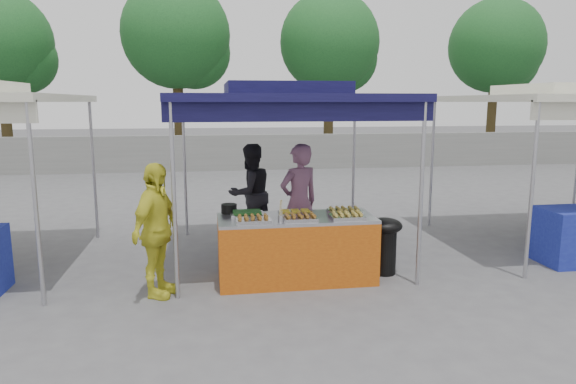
{
  "coord_description": "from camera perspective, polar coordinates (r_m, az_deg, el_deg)",
  "views": [
    {
      "loc": [
        -1.1,
        -6.42,
        2.3
      ],
      "look_at": [
        0.0,
        0.6,
        1.05
      ],
      "focal_mm": 32.0,
      "sensor_mm": 36.0,
      "label": 1
    }
  ],
  "objects": [
    {
      "name": "back_wall",
      "position": [
        17.54,
        -5.28,
        4.39
      ],
      "size": [
        40.0,
        0.25,
        1.2
      ],
      "primitive_type": "cube",
      "color": "slate",
      "rests_on": "ground_plane"
    },
    {
      "name": "main_canopy",
      "position": [
        7.47,
        -0.45,
        10.51
      ],
      "size": [
        3.2,
        3.2,
        2.57
      ],
      "color": "#A9A8AF",
      "rests_on": "ground_plane"
    },
    {
      "name": "wok_burner",
      "position": [
        7.06,
        10.68,
        -5.33
      ],
      "size": [
        0.46,
        0.46,
        0.78
      ],
      "rotation": [
        0.0,
        0.0,
        0.04
      ],
      "color": "black",
      "rests_on": "ground_plane"
    },
    {
      "name": "food_tray_fr",
      "position": [
        6.49,
        6.57,
        -2.7
      ],
      "size": [
        0.42,
        0.3,
        0.07
      ],
      "color": "#B4B3B8",
      "rests_on": "vendor_table"
    },
    {
      "name": "food_tray_fl",
      "position": [
        6.27,
        -3.89,
        -3.11
      ],
      "size": [
        0.42,
        0.3,
        0.07
      ],
      "color": "#B4B3B8",
      "rests_on": "vendor_table"
    },
    {
      "name": "cooking_pot",
      "position": [
        6.82,
        -6.57,
        -1.85
      ],
      "size": [
        0.21,
        0.21,
        0.12
      ],
      "primitive_type": "cylinder",
      "color": "black",
      "rests_on": "vendor_table"
    },
    {
      "name": "crate_left",
      "position": [
        7.32,
        -2.11,
        -7.23
      ],
      "size": [
        0.45,
        0.31,
        0.27
      ],
      "primitive_type": "cube",
      "color": "navy",
      "rests_on": "ground_plane"
    },
    {
      "name": "crate_right",
      "position": [
        7.33,
        1.95,
        -7.08
      ],
      "size": [
        0.5,
        0.35,
        0.3
      ],
      "primitive_type": "cube",
      "color": "navy",
      "rests_on": "ground_plane"
    },
    {
      "name": "vendor_woman",
      "position": [
        7.45,
        1.23,
        -1.19
      ],
      "size": [
        0.74,
        0.62,
        1.72
      ],
      "primitive_type": "imported",
      "rotation": [
        0.0,
        0.0,
        3.54
      ],
      "color": "#7B4E6A",
      "rests_on": "ground_plane"
    },
    {
      "name": "skewer_cup",
      "position": [
        6.26,
        -0.79,
        -2.98
      ],
      "size": [
        0.07,
        0.07,
        0.09
      ],
      "primitive_type": "cylinder",
      "color": "#A9A8AF",
      "rests_on": "vendor_table"
    },
    {
      "name": "tree_0",
      "position": [
        20.83,
        -29.01,
        13.98
      ],
      "size": [
        3.61,
        3.56,
        6.12
      ],
      "color": "#3A2E16",
      "rests_on": "ground_plane"
    },
    {
      "name": "vendor_table",
      "position": [
        6.69,
        0.93,
        -6.32
      ],
      "size": [
        2.0,
        0.8,
        0.85
      ],
      "color": "#AD4B0F",
      "rests_on": "ground_plane"
    },
    {
      "name": "food_tray_bl",
      "position": [
        6.59,
        -4.56,
        -2.46
      ],
      "size": [
        0.42,
        0.3,
        0.07
      ],
      "color": "#B4B3B8",
      "rests_on": "vendor_table"
    },
    {
      "name": "ground_plane",
      "position": [
        6.91,
        0.78,
        -9.47
      ],
      "size": [
        80.0,
        80.0,
        0.0
      ],
      "primitive_type": "plane",
      "color": "#515053"
    },
    {
      "name": "helper_man",
      "position": [
        8.45,
        -4.2,
        -0.16
      ],
      "size": [
        1.0,
        0.93,
        1.63
      ],
      "primitive_type": "imported",
      "rotation": [
        0.0,
        0.0,
        3.66
      ],
      "color": "black",
      "rests_on": "ground_plane"
    },
    {
      "name": "tree_3",
      "position": [
        22.8,
        22.36,
        14.38
      ],
      "size": [
        3.71,
        3.69,
        6.34
      ],
      "color": "#3A2E16",
      "rests_on": "ground_plane"
    },
    {
      "name": "food_tray_br",
      "position": [
        6.77,
        6.32,
        -2.16
      ],
      "size": [
        0.42,
        0.3,
        0.07
      ],
      "color": "#B4B3B8",
      "rests_on": "vendor_table"
    },
    {
      "name": "food_tray_bm",
      "position": [
        6.66,
        0.84,
        -2.29
      ],
      "size": [
        0.42,
        0.3,
        0.07
      ],
      "color": "#B4B3B8",
      "rests_on": "vendor_table"
    },
    {
      "name": "tree_2",
      "position": [
        19.77,
        5.02,
        15.78
      ],
      "size": [
        3.69,
        3.66,
        6.29
      ],
      "color": "#3A2E16",
      "rests_on": "ground_plane"
    },
    {
      "name": "crate_stacked",
      "position": [
        7.25,
        1.96,
        -4.83
      ],
      "size": [
        0.49,
        0.35,
        0.3
      ],
      "primitive_type": "cube",
      "color": "navy",
      "rests_on": "crate_right"
    },
    {
      "name": "food_tray_fm",
      "position": [
        6.35,
        1.29,
        -2.91
      ],
      "size": [
        0.42,
        0.3,
        0.07
      ],
      "color": "#B4B3B8",
      "rests_on": "vendor_table"
    },
    {
      "name": "tree_1",
      "position": [
        19.37,
        -11.87,
        16.28
      ],
      "size": [
        3.82,
        3.82,
        6.56
      ],
      "color": "#3A2E16",
      "rests_on": "ground_plane"
    },
    {
      "name": "customer_person",
      "position": [
        6.26,
        -14.44,
        -4.17
      ],
      "size": [
        0.73,
        1.02,
        1.61
      ],
      "primitive_type": "imported",
      "rotation": [
        0.0,
        0.0,
        1.16
      ],
      "color": "gold",
      "rests_on": "ground_plane"
    }
  ]
}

